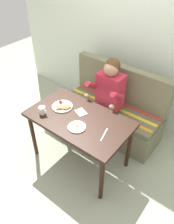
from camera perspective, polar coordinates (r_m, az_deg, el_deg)
ground_plane at (r=3.10m, az=-1.74°, el=-11.81°), size 8.00×8.00×0.00m
back_wall at (r=3.23m, az=12.98°, el=18.17°), size 4.40×0.10×2.60m
table at (r=2.63m, az=-2.02°, el=-2.85°), size 1.20×0.70×0.73m
couch at (r=3.31m, az=6.55°, el=0.03°), size 1.44×0.56×1.00m
person at (r=2.95m, az=5.19°, el=4.60°), size 0.45×0.61×1.21m
plate_breakfast at (r=2.73m, az=-6.29°, el=1.40°), size 0.25×0.25×0.05m
plate_eggs at (r=2.45m, az=-2.60°, el=-3.79°), size 0.20×0.20×0.04m
coffee_mug at (r=2.65m, az=-11.30°, el=0.47°), size 0.12×0.08×0.09m
napkin at (r=2.65m, az=-1.56°, el=-0.03°), size 0.17×0.15×0.01m
knife at (r=2.37m, az=4.36°, el=-5.76°), size 0.06×0.20×0.00m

